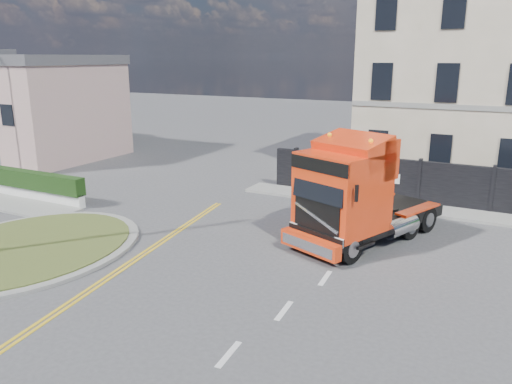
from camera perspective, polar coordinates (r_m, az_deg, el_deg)
The scene contains 9 objects.
ground at distance 16.88m, azimuth -1.18°, elevation -7.37°, with size 120.00×120.00×0.00m, color #424244.
traffic_island at distance 19.08m, azimuth -24.73°, elevation -5.85°, with size 6.80×6.80×0.17m.
hedge_wall at distance 26.12m, azimuth -25.42°, elevation 1.01°, with size 8.00×0.55×1.35m.
pavement_side at distance 25.66m, azimuth -27.17°, elevation -1.03°, with size 8.50×1.80×0.10m, color gray.
seaside_bldg_pink at distance 35.79m, azimuth -23.28°, elevation 8.41°, with size 8.00×8.00×6.00m, color #B8908F.
hoarding_fence at distance 23.36m, azimuth 24.28°, elevation 0.27°, with size 18.80×0.25×2.00m.
georgian_building at distance 30.23m, azimuth 25.17°, elevation 12.47°, with size 12.30×10.30×12.80m.
pavement_far at distance 22.76m, azimuth 22.50°, elevation -2.37°, with size 20.00×1.60×0.12m, color gray.
truck at distance 17.74m, azimuth 11.04°, elevation -0.63°, with size 4.59×6.85×3.85m.
Camera 1 is at (7.45, -13.69, 6.48)m, focal length 35.00 mm.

